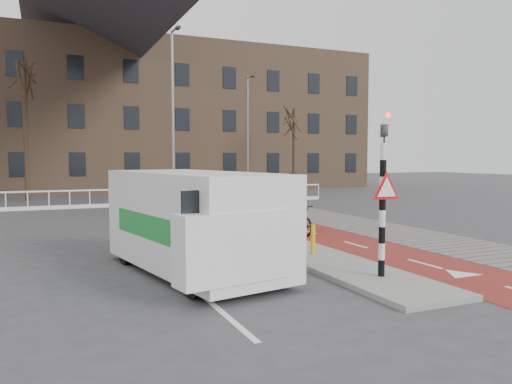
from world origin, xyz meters
name	(u,v)px	position (x,y,z in m)	size (l,w,h in m)	color
ground	(352,262)	(0.00, 0.00, 0.00)	(120.00, 120.00, 0.00)	#38383A
bike_lane	(254,216)	(1.50, 10.00, 0.01)	(2.50, 60.00, 0.01)	maroon
sidewalk	(308,214)	(4.30, 10.00, 0.01)	(3.00, 60.00, 0.01)	slate
curb_island	(264,238)	(-0.70, 4.00, 0.06)	(1.80, 16.00, 0.12)	gray
traffic_signal	(383,190)	(-0.60, -2.02, 1.99)	(0.80, 0.80, 3.68)	black
bollard	(313,239)	(-0.70, 0.79, 0.52)	(0.12, 0.12, 0.79)	#E2B10C
cyclist_near	(296,215)	(0.79, 4.59, 0.69)	(0.89, 2.03, 2.04)	black
cyclist_far	(294,207)	(1.13, 5.36, 0.89)	(1.03, 2.07, 2.13)	black
van	(194,220)	(-4.11, 0.36, 1.24)	(3.18, 5.79, 2.35)	silver
railing	(90,202)	(-5.00, 17.00, 0.31)	(28.00, 0.10, 0.99)	silver
townhouse_row	(97,94)	(-3.00, 32.00, 7.81)	(46.00, 10.00, 15.90)	#7F6047
tree_mid	(26,132)	(-8.14, 23.31, 4.24)	(0.29, 0.29, 8.48)	black
tree_right	(294,151)	(10.30, 22.88, 3.17)	(0.24, 0.24, 6.35)	black
streetlight_near	(173,126)	(-2.13, 10.25, 4.01)	(0.12, 0.12, 8.03)	slate
streetlight_right	(248,136)	(6.23, 22.22, 4.20)	(0.12, 0.12, 8.39)	slate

